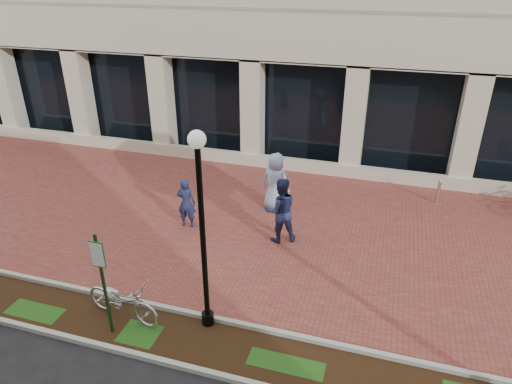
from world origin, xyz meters
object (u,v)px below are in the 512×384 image
(lamppost, at_px, (202,225))
(pedestrian_left, at_px, (186,203))
(parking_sign, at_px, (101,273))
(pedestrian_right, at_px, (275,181))
(pedestrian_mid, at_px, (280,210))
(bollard, at_px, (438,191))
(locked_bicycle, at_px, (123,300))

(lamppost, height_order, pedestrian_left, lamppost)
(parking_sign, bearing_deg, pedestrian_right, 72.76)
(pedestrian_mid, distance_m, pedestrian_right, 2.00)
(lamppost, bearing_deg, pedestrian_mid, 80.05)
(bollard, bearing_deg, locked_bicycle, -131.54)
(parking_sign, xyz_separation_m, pedestrian_left, (-0.33, 4.79, -0.81))
(pedestrian_right, bearing_deg, locked_bicycle, 83.92)
(lamppost, distance_m, pedestrian_right, 6.08)
(lamppost, bearing_deg, parking_sign, -155.54)
(pedestrian_mid, distance_m, bollard, 6.05)
(parking_sign, distance_m, pedestrian_mid, 5.56)
(pedestrian_right, height_order, bollard, pedestrian_right)
(locked_bicycle, xyz_separation_m, pedestrian_left, (-0.35, 4.28, 0.30))
(pedestrian_right, bearing_deg, lamppost, 101.13)
(lamppost, xyz_separation_m, pedestrian_left, (-2.29, 3.90, -1.81))
(locked_bicycle, relative_size, pedestrian_left, 1.21)
(pedestrian_mid, xyz_separation_m, bollard, (4.63, 3.86, -0.54))
(parking_sign, xyz_separation_m, pedestrian_right, (2.00, 6.74, -0.64))
(pedestrian_left, xyz_separation_m, bollard, (7.61, 3.91, -0.36))
(pedestrian_left, xyz_separation_m, pedestrian_mid, (2.98, 0.05, 0.19))
(pedestrian_mid, bearing_deg, pedestrian_right, -97.64)
(pedestrian_mid, height_order, pedestrian_right, pedestrian_mid)
(locked_bicycle, relative_size, pedestrian_mid, 0.99)
(parking_sign, distance_m, locked_bicycle, 1.22)
(lamppost, height_order, bollard, lamppost)
(pedestrian_right, bearing_deg, pedestrian_mid, 120.50)
(pedestrian_left, bearing_deg, lamppost, 114.00)
(locked_bicycle, distance_m, pedestrian_right, 6.55)
(parking_sign, xyz_separation_m, lamppost, (1.96, 0.89, 1.00))
(lamppost, distance_m, locked_bicycle, 2.89)
(locked_bicycle, bearing_deg, parking_sign, -173.91)
(lamppost, relative_size, bollard, 5.16)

